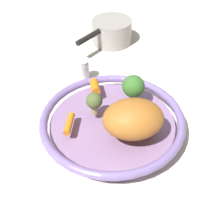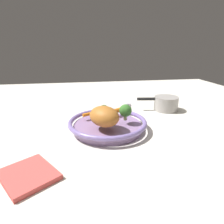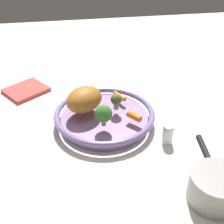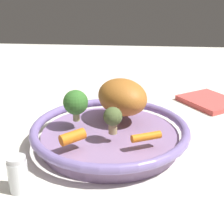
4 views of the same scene
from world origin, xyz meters
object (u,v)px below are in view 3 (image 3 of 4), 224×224
(serving_bowl, at_px, (104,117))
(dish_towel, at_px, (26,90))
(baby_carrot_back, at_px, (134,116))
(saucepan, at_px, (215,187))
(broccoli_floret_mid, at_px, (116,100))
(broccoli_floret_small, at_px, (104,114))
(baby_carrot_near_rim, at_px, (119,96))
(salt_shaker, at_px, (168,134))
(roast_chicken_piece, at_px, (84,99))

(serving_bowl, relative_size, dish_towel, 2.24)
(baby_carrot_back, distance_m, dish_towel, 0.47)
(baby_carrot_back, bearing_deg, saucepan, 113.57)
(broccoli_floret_mid, bearing_deg, broccoli_floret_small, 57.17)
(baby_carrot_near_rim, distance_m, dish_towel, 0.38)
(baby_carrot_near_rim, height_order, salt_shaker, same)
(salt_shaker, bearing_deg, baby_carrot_near_rim, -62.35)
(baby_carrot_near_rim, relative_size, baby_carrot_back, 1.23)
(saucepan, bearing_deg, baby_carrot_near_rim, -70.79)
(broccoli_floret_small, relative_size, dish_towel, 0.46)
(broccoli_floret_mid, xyz_separation_m, dish_towel, (0.31, -0.24, -0.07))
(broccoli_floret_mid, distance_m, saucepan, 0.40)
(salt_shaker, height_order, saucepan, saucepan)
(broccoli_floret_mid, xyz_separation_m, saucepan, (-0.17, 0.36, -0.04))
(baby_carrot_near_rim, bearing_deg, roast_chicken_piece, 22.87)
(broccoli_floret_mid, bearing_deg, salt_shaker, 132.92)
(salt_shaker, bearing_deg, saucepan, 100.57)
(broccoli_floret_mid, relative_size, dish_towel, 0.37)
(baby_carrot_near_rim, relative_size, salt_shaker, 0.93)
(broccoli_floret_mid, relative_size, broccoli_floret_small, 0.80)
(saucepan, bearing_deg, baby_carrot_back, -66.43)
(broccoli_floret_mid, height_order, dish_towel, broccoli_floret_mid)
(serving_bowl, xyz_separation_m, baby_carrot_near_rim, (-0.06, -0.07, 0.03))
(roast_chicken_piece, bearing_deg, broccoli_floret_small, 117.45)
(serving_bowl, distance_m, salt_shaker, 0.21)
(broccoli_floret_mid, bearing_deg, baby_carrot_near_rim, -110.33)
(roast_chicken_piece, xyz_separation_m, baby_carrot_back, (-0.14, 0.08, -0.03))
(roast_chicken_piece, bearing_deg, baby_carrot_back, 151.20)
(dish_towel, bearing_deg, baby_carrot_back, 138.36)
(serving_bowl, xyz_separation_m, broccoli_floret_small, (0.01, 0.07, 0.06))
(serving_bowl, height_order, salt_shaker, salt_shaker)
(baby_carrot_near_rim, relative_size, saucepan, 0.26)
(serving_bowl, bearing_deg, broccoli_floret_small, 80.15)
(baby_carrot_back, height_order, broccoli_floret_small, broccoli_floret_small)
(serving_bowl, relative_size, baby_carrot_near_rim, 5.68)
(serving_bowl, height_order, dish_towel, serving_bowl)
(salt_shaker, bearing_deg, broccoli_floret_mid, -47.08)
(broccoli_floret_mid, xyz_separation_m, salt_shaker, (-0.13, 0.14, -0.05))
(dish_towel, bearing_deg, broccoli_floret_mid, 141.58)
(baby_carrot_near_rim, distance_m, saucepan, 0.45)
(baby_carrot_near_rim, xyz_separation_m, broccoli_floret_small, (0.08, 0.14, 0.03))
(serving_bowl, bearing_deg, roast_chicken_piece, -18.89)
(roast_chicken_piece, height_order, baby_carrot_back, roast_chicken_piece)
(roast_chicken_piece, distance_m, broccoli_floret_mid, 0.10)
(serving_bowl, relative_size, broccoli_floret_small, 4.91)
(baby_carrot_back, bearing_deg, broccoli_floret_small, 7.75)
(broccoli_floret_mid, height_order, broccoli_floret_small, broccoli_floret_small)
(baby_carrot_near_rim, relative_size, broccoli_floret_small, 0.86)
(serving_bowl, height_order, broccoli_floret_mid, broccoli_floret_mid)
(broccoli_floret_small, bearing_deg, baby_carrot_back, -172.25)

